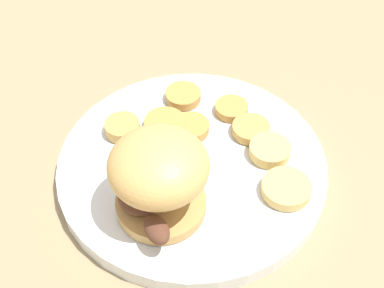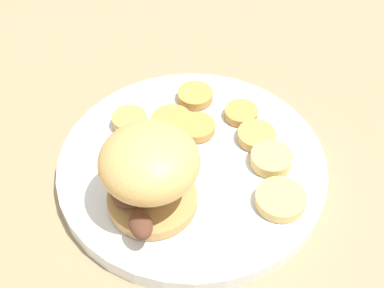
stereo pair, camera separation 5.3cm
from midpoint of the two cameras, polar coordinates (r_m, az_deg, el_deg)
The scene contains 11 objects.
ground_plane at distance 0.57m, azimuth -2.69°, elevation -3.21°, with size 4.00×4.00×0.00m, color #937F5B.
dinner_plate at distance 0.56m, azimuth -2.73°, elevation -2.49°, with size 0.28×0.28×0.02m.
sandwich at distance 0.48m, azimuth -7.00°, elevation -3.70°, with size 0.09×0.10×0.09m.
potato_round_0 at distance 0.56m, azimuth 5.60°, elevation -0.82°, with size 0.04×0.04×0.01m, color #DBB766.
potato_round_1 at distance 0.60m, azimuth 1.70°, elevation 3.68°, with size 0.04×0.04×0.01m, color #BC8942.
potato_round_2 at distance 0.58m, azimuth -2.74°, elevation 1.67°, with size 0.04×0.04×0.01m, color #BC8942.
potato_round_3 at distance 0.62m, azimuth -3.45°, elevation 5.04°, with size 0.04×0.04×0.01m, color #BC8942.
potato_round_4 at distance 0.53m, azimuth 7.18°, elevation -4.90°, with size 0.05×0.05×0.01m, color #DBB766.
potato_round_5 at distance 0.58m, azimuth 3.44°, elevation 1.72°, with size 0.04×0.04×0.01m, color tan.
potato_round_6 at distance 0.58m, azimuth -10.04°, elevation 1.61°, with size 0.04×0.04×0.01m, color tan.
potato_round_7 at distance 0.59m, azimuth -5.18°, elevation 2.15°, with size 0.05×0.05×0.01m, color #BC8942.
Camera 1 is at (0.19, 0.31, 0.44)m, focal length 50.00 mm.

